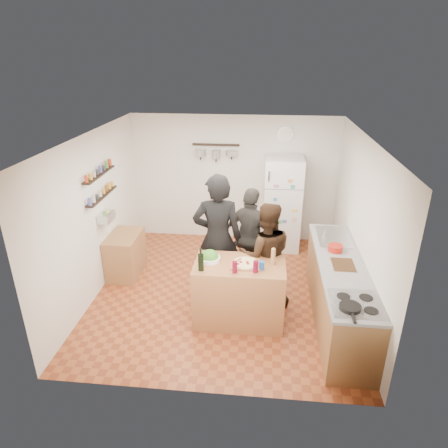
# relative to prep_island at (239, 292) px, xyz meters

# --- Properties ---
(room_shell) EXTENTS (4.20, 4.20, 4.20)m
(room_shell) POSITION_rel_prep_island_xyz_m (-0.30, 1.08, 0.79)
(room_shell) COLOR brown
(room_shell) RESTS_ON ground
(prep_island) EXTENTS (1.25, 0.72, 0.91)m
(prep_island) POSITION_rel_prep_island_xyz_m (0.00, 0.00, 0.00)
(prep_island) COLOR #A66A3C
(prep_island) RESTS_ON floor
(pizza_board) EXTENTS (0.42, 0.34, 0.02)m
(pizza_board) POSITION_rel_prep_island_xyz_m (0.08, -0.02, 0.47)
(pizza_board) COLOR #975536
(pizza_board) RESTS_ON prep_island
(pizza) EXTENTS (0.34, 0.34, 0.02)m
(pizza) POSITION_rel_prep_island_xyz_m (0.08, -0.02, 0.48)
(pizza) COLOR beige
(pizza) RESTS_ON pizza_board
(salad_bowl) EXTENTS (0.29, 0.29, 0.06)m
(salad_bowl) POSITION_rel_prep_island_xyz_m (-0.42, 0.05, 0.48)
(salad_bowl) COLOR white
(salad_bowl) RESTS_ON prep_island
(wine_bottle) EXTENTS (0.08, 0.08, 0.23)m
(wine_bottle) POSITION_rel_prep_island_xyz_m (-0.50, -0.22, 0.57)
(wine_bottle) COLOR black
(wine_bottle) RESTS_ON prep_island
(wine_glass_near) EXTENTS (0.07, 0.07, 0.16)m
(wine_glass_near) POSITION_rel_prep_island_xyz_m (-0.05, -0.24, 0.54)
(wine_glass_near) COLOR #5A071C
(wine_glass_near) RESTS_ON prep_island
(wine_glass_far) EXTENTS (0.07, 0.07, 0.16)m
(wine_glass_far) POSITION_rel_prep_island_xyz_m (0.22, -0.20, 0.54)
(wine_glass_far) COLOR #5A0720
(wine_glass_far) RESTS_ON prep_island
(pepper_mill) EXTENTS (0.06, 0.06, 0.19)m
(pepper_mill) POSITION_rel_prep_island_xyz_m (0.45, 0.05, 0.55)
(pepper_mill) COLOR #AE7849
(pepper_mill) RESTS_ON prep_island
(salt_canister) EXTENTS (0.07, 0.07, 0.12)m
(salt_canister) POSITION_rel_prep_island_xyz_m (0.30, -0.12, 0.51)
(salt_canister) COLOR #1C4C9A
(salt_canister) RESTS_ON prep_island
(person_left) EXTENTS (0.78, 0.56, 2.01)m
(person_left) POSITION_rel_prep_island_xyz_m (-0.37, 0.56, 0.55)
(person_left) COLOR black
(person_left) RESTS_ON floor
(person_center) EXTENTS (0.87, 0.71, 1.65)m
(person_center) POSITION_rel_prep_island_xyz_m (0.35, 0.44, 0.37)
(person_center) COLOR black
(person_center) RESTS_ON floor
(person_back) EXTENTS (1.05, 0.79, 1.66)m
(person_back) POSITION_rel_prep_island_xyz_m (0.12, 1.00, 0.38)
(person_back) COLOR #2D2B28
(person_back) RESTS_ON floor
(counter_run) EXTENTS (0.63, 2.63, 0.90)m
(counter_run) POSITION_rel_prep_island_xyz_m (1.40, 0.14, -0.01)
(counter_run) COLOR #9E7042
(counter_run) RESTS_ON floor
(stove_top) EXTENTS (0.60, 0.62, 0.02)m
(stove_top) POSITION_rel_prep_island_xyz_m (1.40, -0.81, 0.46)
(stove_top) COLOR white
(stove_top) RESTS_ON counter_run
(skillet) EXTENTS (0.24, 0.24, 0.05)m
(skillet) POSITION_rel_prep_island_xyz_m (1.30, -0.92, 0.49)
(skillet) COLOR black
(skillet) RESTS_ON stove_top
(sink) EXTENTS (0.50, 0.80, 0.03)m
(sink) POSITION_rel_prep_island_xyz_m (1.40, 0.99, 0.46)
(sink) COLOR silver
(sink) RESTS_ON counter_run
(cutting_board) EXTENTS (0.30, 0.40, 0.02)m
(cutting_board) POSITION_rel_prep_island_xyz_m (1.40, 0.10, 0.46)
(cutting_board) COLOR brown
(cutting_board) RESTS_ON counter_run
(red_bowl) EXTENTS (0.21, 0.21, 0.09)m
(red_bowl) POSITION_rel_prep_island_xyz_m (1.35, 0.51, 0.51)
(red_bowl) COLOR #B12014
(red_bowl) RESTS_ON counter_run
(fridge) EXTENTS (0.70, 0.68, 1.80)m
(fridge) POSITION_rel_prep_island_xyz_m (0.65, 2.44, 0.45)
(fridge) COLOR white
(fridge) RESTS_ON floor
(wall_clock) EXTENTS (0.30, 0.03, 0.30)m
(wall_clock) POSITION_rel_prep_island_xyz_m (0.65, 2.77, 1.69)
(wall_clock) COLOR silver
(wall_clock) RESTS_ON back_wall
(spice_shelf_lower) EXTENTS (0.12, 1.00, 0.02)m
(spice_shelf_lower) POSITION_rel_prep_island_xyz_m (-2.23, 0.89, 1.04)
(spice_shelf_lower) COLOR black
(spice_shelf_lower) RESTS_ON left_wall
(spice_shelf_upper) EXTENTS (0.12, 1.00, 0.02)m
(spice_shelf_upper) POSITION_rel_prep_island_xyz_m (-2.23, 0.89, 1.40)
(spice_shelf_upper) COLOR black
(spice_shelf_upper) RESTS_ON left_wall
(produce_basket) EXTENTS (0.18, 0.35, 0.14)m
(produce_basket) POSITION_rel_prep_island_xyz_m (-2.20, 0.89, 0.69)
(produce_basket) COLOR silver
(produce_basket) RESTS_ON left_wall
(side_table) EXTENTS (0.50, 0.80, 0.73)m
(side_table) POSITION_rel_prep_island_xyz_m (-2.04, 1.10, -0.09)
(side_table) COLOR olive
(side_table) RESTS_ON floor
(pot_rack) EXTENTS (0.90, 0.04, 0.04)m
(pot_rack) POSITION_rel_prep_island_xyz_m (-0.65, 2.69, 1.49)
(pot_rack) COLOR black
(pot_rack) RESTS_ON back_wall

